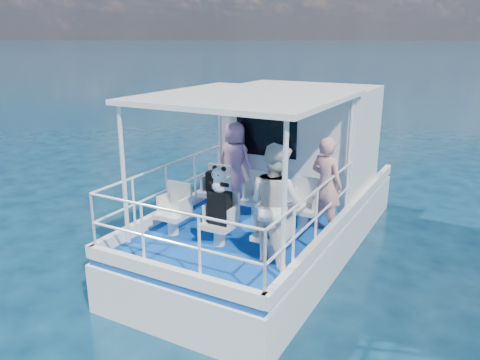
% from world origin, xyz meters
% --- Properties ---
extents(ground, '(2000.00, 2000.00, 0.00)m').
position_xyz_m(ground, '(0.00, 0.00, 0.00)').
color(ground, '#072035').
rests_on(ground, ground).
extents(hull, '(3.00, 7.00, 1.60)m').
position_xyz_m(hull, '(0.00, 1.00, 0.00)').
color(hull, white).
rests_on(hull, ground).
extents(deck, '(2.90, 6.90, 0.10)m').
position_xyz_m(deck, '(0.00, 1.00, 0.85)').
color(deck, navy).
rests_on(deck, hull).
extents(cabin, '(2.85, 2.00, 2.20)m').
position_xyz_m(cabin, '(0.00, 2.30, 2.00)').
color(cabin, white).
rests_on(cabin, deck).
extents(canopy, '(3.00, 3.20, 0.08)m').
position_xyz_m(canopy, '(0.00, -0.20, 3.14)').
color(canopy, white).
rests_on(canopy, cabin).
extents(canopy_posts, '(2.77, 2.97, 2.20)m').
position_xyz_m(canopy_posts, '(0.00, -0.25, 2.00)').
color(canopy_posts, white).
rests_on(canopy_posts, deck).
extents(railings, '(2.84, 3.59, 1.00)m').
position_xyz_m(railings, '(0.00, -0.58, 1.40)').
color(railings, white).
rests_on(railings, deck).
extents(seat_port_fwd, '(0.48, 0.46, 0.38)m').
position_xyz_m(seat_port_fwd, '(-0.90, 0.20, 1.09)').
color(seat_port_fwd, silver).
rests_on(seat_port_fwd, deck).
extents(seat_center_fwd, '(0.48, 0.46, 0.38)m').
position_xyz_m(seat_center_fwd, '(0.00, 0.20, 1.09)').
color(seat_center_fwd, silver).
rests_on(seat_center_fwd, deck).
extents(seat_stbd_fwd, '(0.48, 0.46, 0.38)m').
position_xyz_m(seat_stbd_fwd, '(0.90, 0.20, 1.09)').
color(seat_stbd_fwd, silver).
rests_on(seat_stbd_fwd, deck).
extents(seat_port_aft, '(0.48, 0.46, 0.38)m').
position_xyz_m(seat_port_aft, '(-0.90, -1.10, 1.09)').
color(seat_port_aft, silver).
rests_on(seat_port_aft, deck).
extents(seat_center_aft, '(0.48, 0.46, 0.38)m').
position_xyz_m(seat_center_aft, '(0.00, -1.10, 1.09)').
color(seat_center_aft, silver).
rests_on(seat_center_aft, deck).
extents(seat_stbd_aft, '(0.48, 0.46, 0.38)m').
position_xyz_m(seat_stbd_aft, '(0.90, -1.10, 1.09)').
color(seat_stbd_aft, silver).
rests_on(seat_stbd_aft, deck).
extents(passenger_port_fwd, '(0.61, 0.46, 1.56)m').
position_xyz_m(passenger_port_fwd, '(-0.92, 1.05, 1.68)').
color(passenger_port_fwd, '#CB83A8').
rests_on(passenger_port_fwd, deck).
extents(passenger_stbd_fwd, '(0.68, 0.55, 1.62)m').
position_xyz_m(passenger_stbd_fwd, '(1.25, 0.29, 1.71)').
color(passenger_stbd_fwd, pink).
rests_on(passenger_stbd_fwd, deck).
extents(passenger_stbd_aft, '(1.04, 0.92, 1.77)m').
position_xyz_m(passenger_stbd_aft, '(0.99, -1.17, 1.78)').
color(passenger_stbd_aft, white).
rests_on(passenger_stbd_aft, deck).
extents(backpack_port, '(0.29, 0.16, 0.38)m').
position_xyz_m(backpack_port, '(-0.88, 0.18, 1.47)').
color(backpack_port, black).
rests_on(backpack_port, seat_port_fwd).
extents(backpack_center, '(0.35, 0.19, 0.52)m').
position_xyz_m(backpack_center, '(0.03, -1.12, 1.54)').
color(backpack_center, black).
rests_on(backpack_center, seat_center_aft).
extents(compact_camera, '(0.10, 0.06, 0.06)m').
position_xyz_m(compact_camera, '(-0.86, 0.20, 1.69)').
color(compact_camera, black).
rests_on(compact_camera, backpack_port).
extents(panda, '(0.26, 0.22, 0.41)m').
position_xyz_m(panda, '(0.04, -1.13, 2.00)').
color(panda, white).
rests_on(panda, backpack_center).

